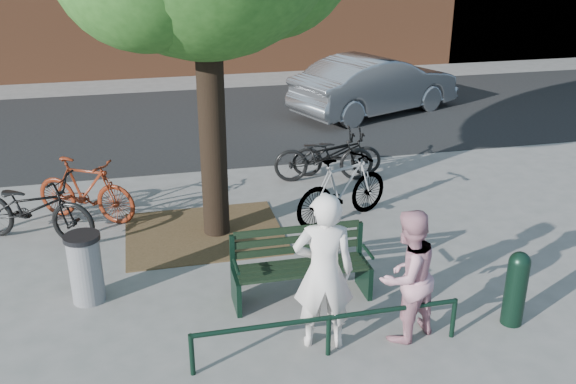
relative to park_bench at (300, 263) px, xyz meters
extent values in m
plane|color=gray|center=(0.00, -0.08, -0.48)|extent=(90.00, 90.00, 0.00)
cube|color=brown|center=(-1.00, 2.12, -0.47)|extent=(2.40, 2.00, 0.02)
cube|color=black|center=(0.00, 8.42, -0.47)|extent=(40.00, 7.00, 0.01)
cube|color=black|center=(-0.84, -0.08, -0.25)|extent=(0.06, 0.52, 0.45)
cube|color=black|center=(-0.84, 0.15, 0.19)|extent=(0.06, 0.06, 0.44)
cylinder|color=black|center=(-0.84, -0.18, 0.15)|extent=(0.04, 0.36, 0.04)
cube|color=black|center=(0.84, -0.08, -0.25)|extent=(0.06, 0.52, 0.45)
cube|color=black|center=(0.84, 0.15, 0.19)|extent=(0.06, 0.06, 0.44)
cylinder|color=black|center=(0.84, -0.18, 0.15)|extent=(0.04, 0.36, 0.04)
cube|color=black|center=(0.00, -0.08, -0.03)|extent=(1.64, 0.46, 0.04)
cube|color=black|center=(0.00, 0.15, 0.26)|extent=(1.64, 0.03, 0.47)
cylinder|color=black|center=(-1.50, -1.28, -0.23)|extent=(0.06, 0.06, 0.50)
cylinder|color=black|center=(0.00, -1.28, -0.23)|extent=(0.06, 0.06, 0.50)
cylinder|color=black|center=(1.50, -1.28, -0.23)|extent=(0.06, 0.06, 0.50)
cylinder|color=black|center=(0.00, -1.28, 0.00)|extent=(3.00, 0.06, 0.06)
cylinder|color=black|center=(-0.80, 2.12, 1.42)|extent=(0.40, 0.40, 3.80)
imported|color=silver|center=(-0.01, -1.05, 0.45)|extent=(0.76, 0.58, 1.86)
imported|color=#C68897|center=(0.95, -1.13, 0.31)|extent=(0.95, 0.86, 1.59)
cylinder|color=black|center=(2.33, -1.18, -0.07)|extent=(0.25, 0.25, 0.82)
sphere|color=black|center=(2.33, -1.18, 0.35)|extent=(0.25, 0.25, 0.25)
cylinder|color=gray|center=(-2.65, 0.52, -0.05)|extent=(0.41, 0.41, 0.86)
cylinder|color=black|center=(-2.65, 0.52, 0.41)|extent=(0.45, 0.45, 0.06)
imported|color=black|center=(-3.52, 2.50, 0.06)|extent=(2.14, 1.52, 1.07)
imported|color=#5E1E0D|center=(-2.78, 3.07, 0.05)|extent=(1.77, 1.31, 1.06)
imported|color=black|center=(1.46, 3.91, 0.01)|extent=(1.94, 0.92, 0.98)
imported|color=gray|center=(1.24, 2.12, 0.07)|extent=(1.89, 1.18, 1.10)
imported|color=black|center=(1.77, 4.11, -0.03)|extent=(1.78, 0.86, 0.90)
imported|color=gray|center=(4.08, 8.23, 0.27)|extent=(4.80, 3.18, 1.50)
camera|label=1|loc=(-1.80, -6.96, 3.91)|focal=40.00mm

